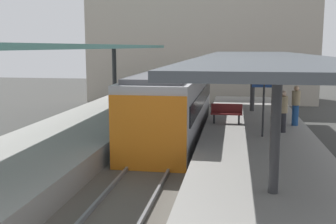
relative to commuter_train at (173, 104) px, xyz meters
The scene contains 14 objects.
ground_plane 4.97m from the commuter_train, 90.00° to the right, with size 80.00×80.00×0.00m, color #383835.
platform_left 6.13m from the commuter_train, 129.22° to the right, with size 4.40×28.00×1.00m, color gray.
platform_right 6.13m from the commuter_train, 50.78° to the right, with size 4.40×28.00×1.00m, color gray.
track_ballast 4.93m from the commuter_train, 90.00° to the right, with size 3.20×28.00×0.20m, color #59544C.
rail_near_side 4.93m from the commuter_train, 98.79° to the right, with size 0.08×28.00×0.14m, color slate.
rail_far_side 4.93m from the commuter_train, 81.21° to the right, with size 0.08×28.00×0.14m, color slate.
commuter_train is the anchor object (origin of this frame).
canopy_left 5.65m from the commuter_train, 139.42° to the right, with size 4.18×21.00×3.49m.
canopy_right 5.49m from the commuter_train, 40.58° to the right, with size 4.18×21.00×3.09m.
platform_bench 2.65m from the commuter_train, 16.44° to the right, with size 1.40×0.41×0.86m.
platform_sign 5.26m from the commuter_train, 40.36° to the right, with size 0.90×0.08×2.21m.
passenger_near_bench 5.36m from the commuter_train, 26.78° to the right, with size 0.36×0.36×1.68m.
passenger_mid_platform 5.56m from the commuter_train, ahead, with size 0.36×0.36×1.73m.
station_building_backdrop 15.80m from the commuter_train, 89.78° to the left, with size 18.00×6.00×11.00m, color #A89E8E.
Camera 1 is at (2.84, -14.39, 4.41)m, focal length 43.72 mm.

